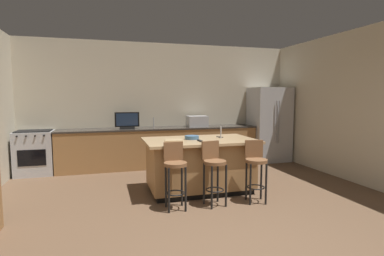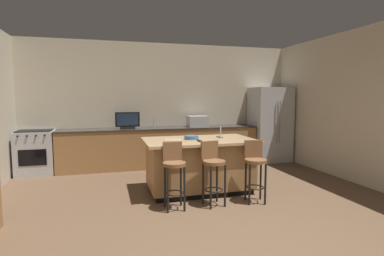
# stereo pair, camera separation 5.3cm
# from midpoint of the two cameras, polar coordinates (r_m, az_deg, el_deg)

# --- Properties ---
(wall_back) EXTENTS (6.99, 0.12, 2.93)m
(wall_back) POSITION_cam_midpoint_polar(r_m,az_deg,el_deg) (7.57, -5.39, 4.44)
(wall_back) COLOR beige
(wall_back) RESTS_ON ground_plane
(wall_right) EXTENTS (0.12, 5.10, 2.93)m
(wall_right) POSITION_cam_midpoint_polar(r_m,az_deg,el_deg) (6.90, 26.73, 3.70)
(wall_right) COLOR beige
(wall_right) RESTS_ON ground_plane
(counter_back) EXTENTS (4.66, 0.62, 0.93)m
(counter_back) POSITION_cam_midpoint_polar(r_m,az_deg,el_deg) (7.27, -5.50, -3.57)
(counter_back) COLOR #9E7042
(counter_back) RESTS_ON ground_plane
(kitchen_island) EXTENTS (1.91, 1.15, 0.91)m
(kitchen_island) POSITION_cam_midpoint_polar(r_m,az_deg,el_deg) (5.39, 1.65, -6.83)
(kitchen_island) COLOR black
(kitchen_island) RESTS_ON ground_plane
(refrigerator) EXTENTS (0.94, 0.81, 1.89)m
(refrigerator) POSITION_cam_midpoint_polar(r_m,az_deg,el_deg) (8.11, 14.49, 0.66)
(refrigerator) COLOR #B7BABF
(refrigerator) RESTS_ON ground_plane
(range_oven) EXTENTS (0.75, 0.63, 0.95)m
(range_oven) POSITION_cam_midpoint_polar(r_m,az_deg,el_deg) (7.31, -26.99, -4.09)
(range_oven) COLOR #B7BABF
(range_oven) RESTS_ON ground_plane
(microwave) EXTENTS (0.48, 0.36, 0.26)m
(microwave) POSITION_cam_midpoint_polar(r_m,az_deg,el_deg) (7.41, 1.24, 1.25)
(microwave) COLOR #B7BABF
(microwave) RESTS_ON counter_back
(tv_monitor) EXTENTS (0.54, 0.16, 0.38)m
(tv_monitor) POSITION_cam_midpoint_polar(r_m,az_deg,el_deg) (7.05, -11.75, 1.25)
(tv_monitor) COLOR black
(tv_monitor) RESTS_ON counter_back
(sink_faucet_back) EXTENTS (0.02, 0.02, 0.24)m
(sink_faucet_back) POSITION_cam_midpoint_polar(r_m,az_deg,el_deg) (7.27, -6.89, 1.04)
(sink_faucet_back) COLOR #B2B2B7
(sink_faucet_back) RESTS_ON counter_back
(sink_faucet_island) EXTENTS (0.02, 0.02, 0.22)m
(sink_faucet_island) POSITION_cam_midpoint_polar(r_m,az_deg,el_deg) (5.43, 5.63, -0.81)
(sink_faucet_island) COLOR #B2B2B7
(sink_faucet_island) RESTS_ON kitchen_island
(bar_stool_left) EXTENTS (0.34, 0.34, 0.98)m
(bar_stool_left) POSITION_cam_midpoint_polar(r_m,az_deg,el_deg) (4.53, -3.05, -7.73)
(bar_stool_left) COLOR brown
(bar_stool_left) RESTS_ON ground_plane
(bar_stool_center) EXTENTS (0.34, 0.36, 0.97)m
(bar_stool_center) POSITION_cam_midpoint_polar(r_m,az_deg,el_deg) (4.69, 4.27, -7.33)
(bar_stool_center) COLOR brown
(bar_stool_center) RESTS_ON ground_plane
(bar_stool_right) EXTENTS (0.35, 0.36, 0.96)m
(bar_stool_right) POSITION_cam_midpoint_polar(r_m,az_deg,el_deg) (4.92, 12.00, -6.89)
(bar_stool_right) COLOR brown
(bar_stool_right) RESTS_ON ground_plane
(fruit_bowl) EXTENTS (0.25, 0.25, 0.06)m
(fruit_bowl) POSITION_cam_midpoint_polar(r_m,az_deg,el_deg) (5.33, 0.18, -1.76)
(fruit_bowl) COLOR #3F668C
(fruit_bowl) RESTS_ON kitchen_island
(cell_phone) EXTENTS (0.08, 0.16, 0.01)m
(cell_phone) POSITION_cam_midpoint_polar(r_m,az_deg,el_deg) (5.60, 5.42, -1.69)
(cell_phone) COLOR black
(cell_phone) RESTS_ON kitchen_island
(tv_remote) EXTENTS (0.05, 0.17, 0.02)m
(tv_remote) POSITION_cam_midpoint_polar(r_m,az_deg,el_deg) (5.07, 1.68, -2.39)
(tv_remote) COLOR black
(tv_remote) RESTS_ON kitchen_island
(cutting_board) EXTENTS (0.32, 0.26, 0.02)m
(cutting_board) POSITION_cam_midpoint_polar(r_m,az_deg,el_deg) (5.13, -3.27, -2.32)
(cutting_board) COLOR tan
(cutting_board) RESTS_ON kitchen_island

